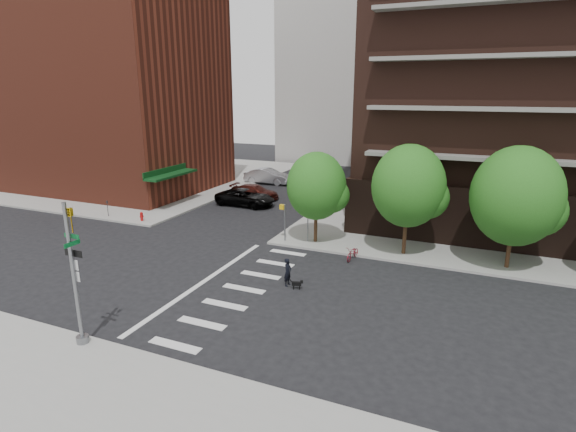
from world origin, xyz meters
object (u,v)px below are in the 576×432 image
at_px(parked_car_black, 245,197).
at_px(parked_car_maroon, 255,192).
at_px(parked_car_silver, 268,176).
at_px(scooter, 353,253).
at_px(dog_walker, 288,272).
at_px(traffic_signal, 76,286).
at_px(fire_hydrant, 142,216).

height_order(parked_car_black, parked_car_maroon, parked_car_black).
height_order(parked_car_silver, scooter, parked_car_silver).
relative_size(parked_car_maroon, dog_walker, 3.10).
distance_m(traffic_signal, parked_car_silver, 34.18).
height_order(fire_hydrant, scooter, fire_hydrant).
height_order(scooter, dog_walker, dog_walker).
distance_m(fire_hydrant, parked_car_silver, 18.19).
distance_m(traffic_signal, scooter, 16.11).
xyz_separation_m(traffic_signal, parked_car_black, (-5.03, 23.43, -1.93)).
height_order(fire_hydrant, dog_walker, dog_walker).
bearing_deg(scooter, dog_walker, -105.34).
height_order(parked_car_maroon, parked_car_silver, parked_car_silver).
distance_m(parked_car_black, parked_car_maroon, 2.72).
bearing_deg(scooter, parked_car_maroon, 145.18).
xyz_separation_m(fire_hydrant, scooter, (17.69, -1.30, -0.12)).
distance_m(fire_hydrant, scooter, 17.74).
relative_size(traffic_signal, parked_car_maroon, 1.25).
bearing_deg(parked_car_maroon, scooter, -133.70).
xyz_separation_m(parked_car_black, parked_car_silver, (-2.45, 9.88, 0.10)).
xyz_separation_m(parked_car_silver, scooter, (15.14, -19.31, -0.43)).
bearing_deg(parked_car_maroon, parked_car_black, -172.39).
bearing_deg(parked_car_maroon, traffic_signal, -169.15).
distance_m(parked_car_maroon, scooter, 17.85).
height_order(parked_car_silver, dog_walker, parked_car_silver).
bearing_deg(traffic_signal, scooter, 61.30).
xyz_separation_m(fire_hydrant, dog_walker, (15.47, -6.46, 0.22)).
bearing_deg(parked_car_black, fire_hydrant, 150.26).
bearing_deg(parked_car_black, traffic_signal, -166.04).
height_order(fire_hydrant, parked_car_silver, parked_car_silver).
xyz_separation_m(fire_hydrant, parked_car_black, (5.00, 8.13, 0.21)).
bearing_deg(parked_car_maroon, parked_car_silver, 15.01).
bearing_deg(parked_car_maroon, dog_walker, -148.72).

